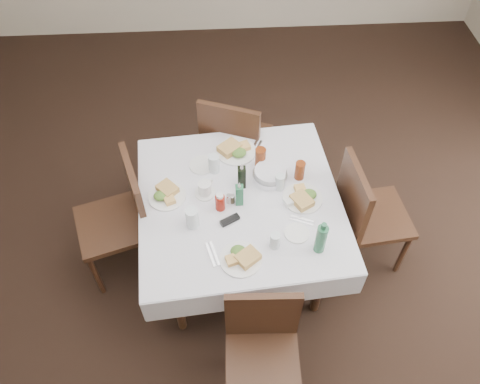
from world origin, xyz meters
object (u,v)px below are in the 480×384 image
at_px(water_e, 280,182).
at_px(chair_east, 364,210).
at_px(chair_west, 123,213).
at_px(coffee_mug, 205,189).
at_px(green_bottle, 321,239).
at_px(water_n, 214,164).
at_px(oil_cruet_dark, 242,176).
at_px(chair_north, 234,140).
at_px(oil_cruet_green, 239,194).
at_px(water_w, 192,218).
at_px(water_s, 275,241).
at_px(bread_basket, 270,174).
at_px(dining_table, 240,207).
at_px(chair_south, 262,344).
at_px(ketchup_bottle, 220,202).

bearing_deg(water_e, chair_east, -7.34).
distance_m(chair_west, coffee_mug, 0.63).
relative_size(water_e, green_bottle, 0.47).
xyz_separation_m(water_n, oil_cruet_dark, (0.18, -0.15, 0.03)).
relative_size(chair_north, oil_cruet_green, 4.83).
bearing_deg(oil_cruet_green, water_w, -152.02).
relative_size(water_s, water_w, 0.79).
height_order(chair_north, water_n, chair_north).
xyz_separation_m(oil_cruet_green, coffee_mug, (-0.22, 0.09, -0.04)).
bearing_deg(bread_basket, coffee_mug, -166.12).
relative_size(chair_east, oil_cruet_green, 4.75).
relative_size(oil_cruet_dark, coffee_mug, 1.58).
relative_size(dining_table, green_bottle, 5.59).
relative_size(water_e, water_w, 0.81).
distance_m(chair_east, green_bottle, 0.67).
bearing_deg(green_bottle, oil_cruet_green, 139.97).
xyz_separation_m(water_n, water_w, (-0.15, -0.46, 0.00)).
xyz_separation_m(chair_north, green_bottle, (0.46, -1.17, 0.30)).
bearing_deg(chair_south, water_w, 118.85).
bearing_deg(water_s, coffee_mug, 133.11).
relative_size(water_e, oil_cruet_dark, 0.54).
bearing_deg(coffee_mug, water_w, -107.74).
bearing_deg(green_bottle, chair_south, -128.59).
bearing_deg(bread_basket, water_w, -145.22).
xyz_separation_m(chair_south, coffee_mug, (-0.30, 0.95, 0.29)).
height_order(chair_south, green_bottle, green_bottle).
height_order(bread_basket, oil_cruet_green, oil_cruet_green).
bearing_deg(oil_cruet_green, bread_basket, 42.52).
bearing_deg(water_s, green_bottle, -8.00).
xyz_separation_m(oil_cruet_green, green_bottle, (0.46, -0.39, 0.02)).
bearing_deg(water_w, water_n, 72.32).
xyz_separation_m(chair_east, water_n, (-1.04, 0.26, 0.27)).
bearing_deg(coffee_mug, chair_east, -3.10).
relative_size(oil_cruet_green, green_bottle, 0.81).
distance_m(chair_north, oil_cruet_dark, 0.70).
xyz_separation_m(dining_table, oil_cruet_dark, (0.02, 0.12, 0.18)).
distance_m(chair_north, chair_west, 1.06).
relative_size(dining_table, water_w, 9.65).
relative_size(bread_basket, ketchup_bottle, 1.73).
distance_m(chair_west, oil_cruet_dark, 0.88).
distance_m(dining_table, chair_west, 0.82).
bearing_deg(chair_east, ketchup_bottle, -176.00).
distance_m(water_n, ketchup_bottle, 0.33).
xyz_separation_m(chair_west, bread_basket, (1.02, 0.10, 0.23)).
distance_m(chair_east, coffee_mug, 1.13).
bearing_deg(green_bottle, chair_west, 158.67).
bearing_deg(dining_table, oil_cruet_green, -99.21).
distance_m(chair_north, bread_basket, 0.66).
height_order(chair_west, green_bottle, green_bottle).
height_order(chair_north, oil_cruet_green, chair_north).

